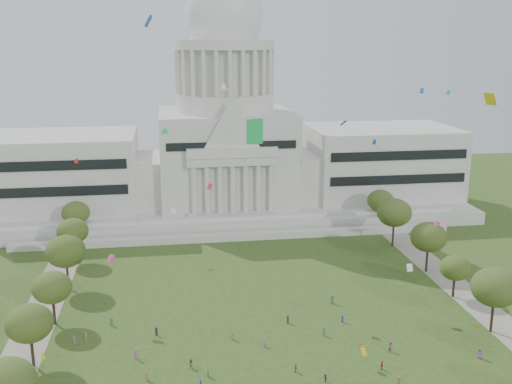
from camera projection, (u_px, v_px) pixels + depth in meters
capitol at (226, 147)px, 201.95m from camera, size 160.00×64.50×91.30m
path_left at (32, 334)px, 120.52m from camera, size 8.00×160.00×0.04m
path_right at (477, 304)px, 134.26m from camera, size 8.00×160.00×0.04m
row_tree_l_1 at (6, 383)px, 87.29m from camera, size 8.86×8.86×12.59m
row_tree_l_2 at (29, 323)px, 106.68m from camera, size 8.42×8.42×11.97m
row_tree_r_2 at (495, 287)px, 119.28m from camera, size 9.55×9.55×13.58m
row_tree_l_3 at (52, 288)px, 122.80m from camera, size 8.12×8.12×11.55m
row_tree_r_3 at (455, 268)px, 136.29m from camera, size 7.01×7.01×9.98m
row_tree_l_4 at (66, 251)px, 140.24m from camera, size 9.29×9.29×13.21m
row_tree_r_4 at (429, 237)px, 150.70m from camera, size 9.19×9.19×13.06m
row_tree_l_5 at (73, 231)px, 158.13m from camera, size 8.33×8.33×11.85m
row_tree_r_5 at (394, 213)px, 169.67m from camera, size 9.82×9.82×13.96m
row_tree_l_6 at (76, 213)px, 175.30m from camera, size 8.19×8.19×11.64m
row_tree_r_6 at (380, 201)px, 187.56m from camera, size 8.42×8.42×11.97m
person_0 at (480, 353)px, 111.26m from camera, size 1.14×1.19×2.06m
person_2 at (391, 347)px, 113.61m from camera, size 1.14×1.05×2.00m
person_3 at (325, 378)px, 103.52m from camera, size 0.81×1.10×1.53m
person_4 at (296, 368)px, 106.68m from camera, size 0.74×1.03×1.59m
person_8 at (191, 363)px, 107.93m from camera, size 1.03×0.83×1.84m
person_10 at (382, 365)px, 107.44m from camera, size 0.66×1.05×1.68m
distant_crowd at (203, 356)px, 110.50m from camera, size 59.86×40.20×1.95m
kite_swarm at (303, 250)px, 96.55m from camera, size 80.73×108.34×58.78m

